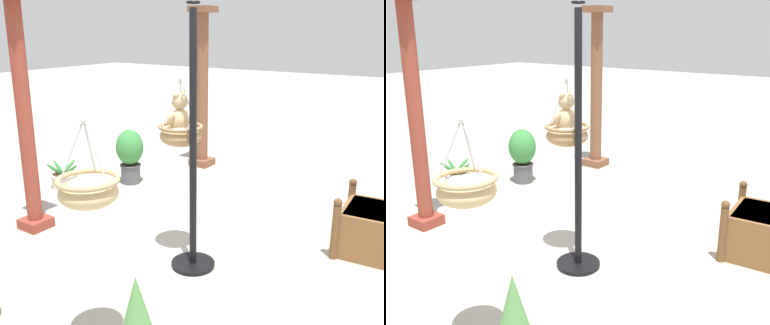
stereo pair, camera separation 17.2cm
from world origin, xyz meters
The scene contains 11 objects.
ground_plane centered at (0.00, 0.00, 0.00)m, with size 40.00×40.00×0.00m, color #A8A093.
display_pole_central centered at (-0.15, -0.02, 0.80)m, with size 0.44×0.44×2.54m.
hanging_basket_with_teddy centered at (0.00, 0.23, 1.31)m, with size 0.45×0.45×0.68m.
teddy_bear centered at (0.00, 0.25, 1.49)m, with size 0.29×0.25×0.42m.
hanging_basket_left_high centered at (-1.59, -0.15, 1.28)m, with size 0.43×0.43×0.60m.
greenhouse_pillar_left centered at (2.84, 1.80, 1.28)m, with size 0.37×0.37×2.66m.
greenhouse_pillar_far_back centered at (-0.46, 2.06, 1.31)m, with size 0.33×0.33×2.71m.
wooden_planter_box centered at (1.18, -1.47, 0.27)m, with size 0.84×0.81×0.67m.
potted_plant_tall_leafy centered at (1.43, 2.21, 0.47)m, with size 0.42×0.42×0.84m.
potted_plant_bushy_green centered at (-1.54, -0.49, 0.36)m, with size 0.27×0.27×0.72m.
potted_plant_small_succulent centered at (0.69, 2.88, 0.14)m, with size 0.54×0.53×0.40m.
Camera 2 is at (-3.43, -2.44, 2.32)m, focal length 41.99 mm.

